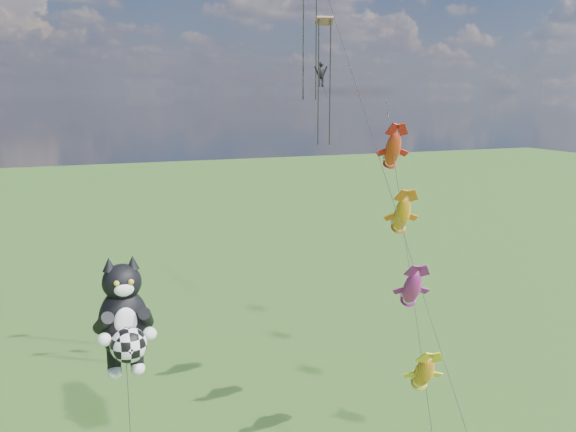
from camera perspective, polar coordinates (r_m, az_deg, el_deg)
name	(u,v)px	position (r m, az deg, el deg)	size (l,w,h in m)	color
cat_kite_rig	(124,319)	(29.93, -14.35, -8.88)	(2.57, 4.17, 11.40)	brown
fish_windsock_rig	(407,251)	(35.10, 10.52, -3.05)	(5.38, 15.11, 18.06)	brown
parafoil_rig	(324,67)	(39.72, 3.25, 13.13)	(2.90, 17.38, 27.66)	brown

